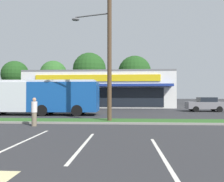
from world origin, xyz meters
TOP-DOWN VIEW (x-y plane):
  - grass_median at (0.00, 14.00)m, footprint 56.00×2.20m
  - curb_lip at (0.00, 12.78)m, footprint 56.00×0.24m
  - parking_stripe_1 at (-0.64, 7.57)m, footprint 0.12×4.80m
  - parking_stripe_2 at (1.87, 6.78)m, footprint 0.12×4.80m
  - parking_stripe_3 at (4.52, 5.68)m, footprint 0.12×4.80m
  - storefront_building at (-0.63, 37.00)m, footprint 22.49×15.34m
  - tree_far_left at (-20.54, 45.18)m, footprint 5.79×5.79m
  - tree_left at (-12.36, 46.14)m, footprint 5.91×5.91m
  - tree_mid_left at (-3.88, 43.05)m, footprint 6.70×6.70m
  - tree_mid at (5.39, 45.96)m, footprint 7.02×7.02m
  - utility_pole at (2.19, 13.85)m, footprint 3.16×2.36m
  - city_bus at (-4.86, 19.11)m, footprint 11.50×2.74m
  - car_0 at (12.54, 24.57)m, footprint 4.11×1.96m
  - car_2 at (-6.72, 24.67)m, footprint 4.34×1.86m
  - pedestrian_near_bench at (-2.04, 11.62)m, footprint 0.34×0.34m

SIDE VIEW (x-z plane):
  - parking_stripe_1 at x=-0.64m, z-range 0.00..0.01m
  - parking_stripe_2 at x=1.87m, z-range 0.00..0.01m
  - parking_stripe_3 at x=4.52m, z-range 0.00..0.01m
  - grass_median at x=0.00m, z-range 0.00..0.12m
  - curb_lip at x=0.00m, z-range 0.00..0.12m
  - car_2 at x=-6.72m, z-range 0.04..1.40m
  - car_0 at x=12.54m, z-range 0.01..1.63m
  - pedestrian_near_bench at x=-2.04m, z-range 0.00..1.71m
  - city_bus at x=-4.86m, z-range 0.14..3.39m
  - storefront_building at x=-0.63m, z-range 0.00..5.58m
  - utility_pole at x=2.19m, z-range 0.35..10.80m
  - tree_far_left at x=-20.54m, z-range 1.76..11.10m
  - tree_left at x=-12.36m, z-range 1.76..11.22m
  - tree_mid at x=5.39m, z-range 1.64..11.97m
  - tree_mid_left at x=-3.88m, z-range 1.89..12.41m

